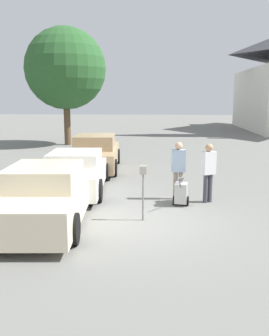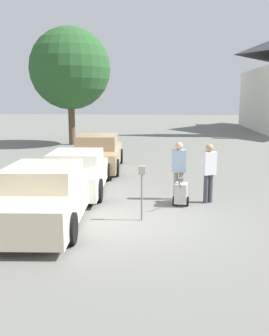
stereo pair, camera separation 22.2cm
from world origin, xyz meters
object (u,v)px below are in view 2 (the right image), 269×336
parked_car_tan (98,153)px  equipment_cart (181,193)px  person_worker (179,167)px  parked_car_cream (45,195)px  parked_car_white (77,172)px  parking_meter (142,183)px  person_supervisor (209,169)px

parked_car_tan → equipment_cart: (3.54, -5.40, -0.33)m
parked_car_tan → person_worker: person_worker is taller
parked_car_tan → person_worker: 5.86m
parked_car_cream → parked_car_white: parked_car_cream is taller
parked_car_white → equipment_cart: 3.88m
parked_car_white → equipment_cart: bearing=-28.1°
parked_car_tan → person_worker: (3.48, -4.70, 0.33)m
parked_car_white → parking_meter: size_ratio=3.43×
parked_car_cream → equipment_cart: 4.00m
equipment_cart → parked_car_white: bearing=164.2°
parked_car_tan → parked_car_white: bearing=-94.2°
parking_meter → equipment_cart: 1.93m
parked_car_cream → parked_car_white: size_ratio=1.00×
person_supervisor → equipment_cart: 1.14m
equipment_cart → person_supervisor: bearing=33.3°
person_supervisor → parked_car_white: bearing=-44.4°
parked_car_tan → parking_meter: parked_car_tan is taller
person_worker → person_supervisor: 0.95m
parking_meter → person_worker: (1.01, 2.18, 0.04)m
parking_meter → parked_car_cream: bearing=-172.0°
parked_car_white → person_worker: size_ratio=2.74×
equipment_cart → parked_car_cream: bearing=-144.6°
parked_car_cream → parked_car_tan: 7.23m
parked_car_cream → parked_car_white: bearing=85.8°
parked_car_white → person_worker: 3.61m
parked_car_cream → person_worker: (3.48, 2.52, 0.34)m
parked_car_tan → person_supervisor: size_ratio=2.76×
person_supervisor → equipment_cart: person_supervisor is taller
parked_car_white → person_supervisor: 4.55m
person_worker → person_supervisor: bearing=156.7°
parking_meter → person_supervisor: size_ratio=0.80×
parked_car_cream → parked_car_tan: bearing=85.8°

